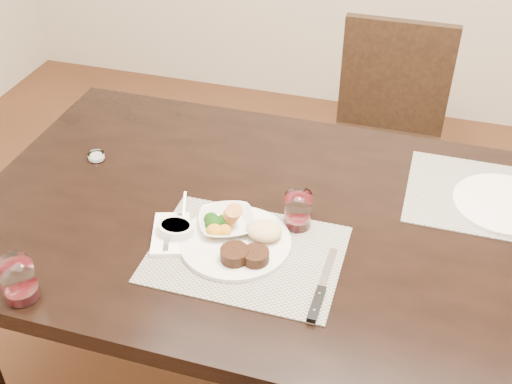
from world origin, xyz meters
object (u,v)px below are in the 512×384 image
(chair_far, at_px, (386,129))
(dinner_plate, at_px, (240,241))
(steak_knife, at_px, (319,295))
(cracker_bowl, at_px, (227,222))
(far_plate, at_px, (504,204))
(wine_glass_near, at_px, (298,212))

(chair_far, height_order, dinner_plate, chair_far)
(steak_knife, bearing_deg, chair_far, 89.92)
(cracker_bowl, relative_size, far_plate, 0.71)
(dinner_plate, relative_size, steak_knife, 1.12)
(steak_knife, relative_size, cracker_bowl, 1.31)
(wine_glass_near, bearing_deg, cracker_bowl, -158.97)
(chair_far, bearing_deg, cracker_bowl, -106.30)
(chair_far, bearing_deg, far_plate, -62.65)
(far_plate, bearing_deg, chair_far, 117.35)
(dinner_plate, relative_size, cracker_bowl, 1.46)
(cracker_bowl, bearing_deg, wine_glass_near, 21.03)
(steak_knife, xyz_separation_m, cracker_bowl, (-0.27, 0.16, 0.01))
(steak_knife, bearing_deg, wine_glass_near, 116.15)
(chair_far, distance_m, dinner_plate, 1.13)
(chair_far, bearing_deg, wine_glass_near, -97.81)
(steak_knife, bearing_deg, cracker_bowl, 150.07)
(far_plate, bearing_deg, wine_glass_near, -155.19)
(chair_far, height_order, far_plate, chair_far)
(chair_far, relative_size, dinner_plate, 3.28)
(dinner_plate, xyz_separation_m, far_plate, (0.62, 0.35, -0.01))
(cracker_bowl, height_order, far_plate, cracker_bowl)
(cracker_bowl, bearing_deg, steak_knife, -31.01)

